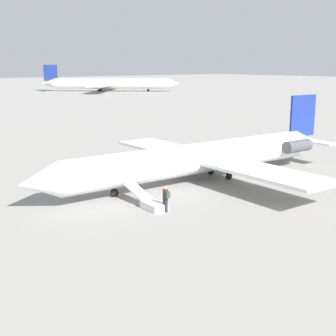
% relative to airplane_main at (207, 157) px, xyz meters
% --- Properties ---
extents(ground_plane, '(600.00, 600.00, 0.00)m').
position_rel_airplane_main_xyz_m(ground_plane, '(0.93, -0.04, -1.97)').
color(ground_plane, gray).
extents(airplane_main, '(30.54, 23.18, 6.60)m').
position_rel_airplane_main_xyz_m(airplane_main, '(0.00, 0.00, 0.00)').
color(airplane_main, white).
rests_on(airplane_main, ground).
extents(airplane_far_left, '(39.43, 36.74, 9.22)m').
position_rel_airplane_main_xyz_m(airplane_far_left, '(-61.76, -116.04, 0.77)').
color(airplane_far_left, white).
rests_on(airplane_far_left, ground).
extents(boarding_stairs, '(1.17, 4.05, 1.66)m').
position_rel_airplane_main_xyz_m(boarding_stairs, '(8.41, 3.45, -1.60)').
color(boarding_stairs, silver).
rests_on(boarding_stairs, ground).
extents(passenger, '(0.36, 0.55, 1.74)m').
position_rel_airplane_main_xyz_m(passenger, '(8.12, 4.75, -0.97)').
color(passenger, '#23232D').
rests_on(passenger, ground).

